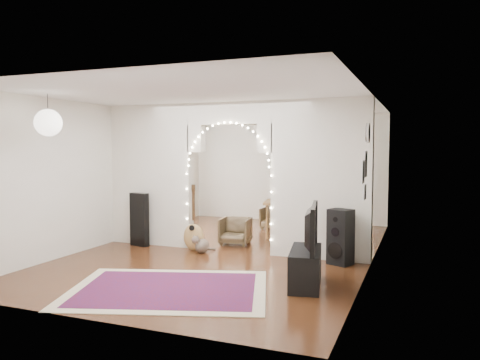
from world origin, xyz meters
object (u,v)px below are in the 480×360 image
(acoustic_guitar, at_px, (194,226))
(bookcase, at_px, (307,196))
(dining_table, at_px, (294,205))
(floor_speaker, at_px, (340,237))
(dining_chair_right, at_px, (273,218))
(dining_chair_left, at_px, (235,231))
(media_console, at_px, (305,268))

(acoustic_guitar, relative_size, bookcase, 0.74)
(dining_table, bearing_deg, floor_speaker, -67.40)
(dining_chair_right, bearing_deg, acoustic_guitar, -102.92)
(floor_speaker, bearing_deg, dining_table, 146.89)
(floor_speaker, xyz_separation_m, bookcase, (-1.45, 3.79, 0.25))
(floor_speaker, xyz_separation_m, dining_chair_left, (-2.15, 0.82, -0.18))
(bookcase, distance_m, dining_table, 1.82)
(acoustic_guitar, distance_m, bookcase, 3.95)
(media_console, bearing_deg, dining_table, 97.35)
(bookcase, xyz_separation_m, dining_table, (0.15, -1.81, -0.01))
(acoustic_guitar, height_order, floor_speaker, acoustic_guitar)
(bookcase, relative_size, dining_chair_left, 2.40)
(bookcase, xyz_separation_m, dining_chair_right, (-0.54, -1.02, -0.44))
(dining_table, bearing_deg, acoustic_guitar, -135.81)
(floor_speaker, xyz_separation_m, dining_table, (-1.30, 1.98, 0.24))
(acoustic_guitar, height_order, media_console, acoustic_guitar)
(bookcase, relative_size, dining_chair_right, 2.52)
(bookcase, height_order, dining_chair_left, bookcase)
(floor_speaker, bearing_deg, media_console, -76.98)
(acoustic_guitar, xyz_separation_m, bookcase, (1.21, 3.75, 0.24))
(floor_speaker, bearing_deg, acoustic_guitar, -157.25)
(media_console, bearing_deg, dining_chair_right, 102.70)
(floor_speaker, height_order, bookcase, bookcase)
(acoustic_guitar, distance_m, dining_table, 2.38)
(media_console, height_order, dining_table, dining_table)
(acoustic_guitar, relative_size, media_console, 1.03)
(dining_chair_right, bearing_deg, dining_table, -48.09)
(media_console, height_order, bookcase, bookcase)
(media_console, distance_m, dining_chair_left, 2.88)
(acoustic_guitar, bearing_deg, bookcase, 64.28)
(dining_chair_left, height_order, dining_chair_right, dining_chair_left)
(media_console, distance_m, dining_table, 3.51)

